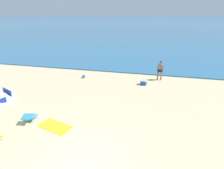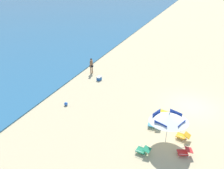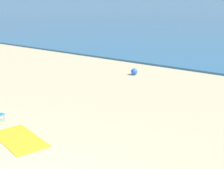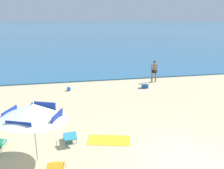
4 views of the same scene
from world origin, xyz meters
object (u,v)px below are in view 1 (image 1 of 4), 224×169
at_px(lounge_chair_facing_sea, 30,117).
at_px(cooler_box, 144,82).
at_px(person_standing_near_shore, 160,69).
at_px(beach_towel, 55,126).
at_px(beach_ball, 84,76).

relative_size(lounge_chair_facing_sea, cooler_box, 1.65).
relative_size(lounge_chair_facing_sea, person_standing_near_shore, 0.52).
distance_m(cooler_box, beach_towel, 8.33).
bearing_deg(beach_towel, lounge_chair_facing_sea, 174.43).
bearing_deg(cooler_box, beach_towel, -120.13).
relative_size(person_standing_near_shore, beach_ball, 5.80).
relative_size(lounge_chair_facing_sea, beach_towel, 0.51).
bearing_deg(beach_ball, person_standing_near_shore, 8.79).
bearing_deg(lounge_chair_facing_sea, beach_ball, 88.45).
distance_m(lounge_chair_facing_sea, beach_ball, 7.50).
xyz_separation_m(lounge_chair_facing_sea, person_standing_near_shore, (7.12, 8.57, 0.73)).
bearing_deg(cooler_box, beach_ball, 175.33).
bearing_deg(beach_towel, person_standing_near_shore, 57.83).
xyz_separation_m(lounge_chair_facing_sea, cooler_box, (5.81, 7.04, -0.07)).
xyz_separation_m(person_standing_near_shore, beach_ball, (-6.92, -1.07, -0.86)).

